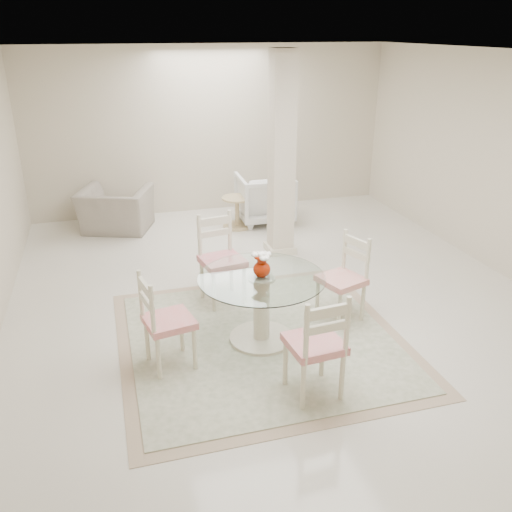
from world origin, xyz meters
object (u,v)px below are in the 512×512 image
object	(u,v)px
dining_chair_east	(346,272)
dining_chair_west	(161,315)
dining_chair_south	(319,339)
armchair_white	(265,198)
recliner_taupe	(116,210)
dining_chair_north	(220,252)
red_vase	(262,265)
column	(282,157)
side_table	(237,213)
dining_table	(262,309)

from	to	relation	value
dining_chair_east	dining_chair_west	distance (m)	2.04
dining_chair_south	armchair_white	world-z (taller)	dining_chair_south
dining_chair_east	recliner_taupe	distance (m)	4.18
dining_chair_north	recliner_taupe	world-z (taller)	dining_chair_north
red_vase	column	bearing A→B (deg)	67.23
side_table	dining_chair_west	bearing A→B (deg)	-114.12
dining_chair_east	armchair_white	bearing A→B (deg)	158.81
dining_chair_west	side_table	size ratio (longest dim) A/B	2.14
dining_chair_north	dining_chair_west	distance (m)	1.45
dining_chair_east	armchair_white	size ratio (longest dim) A/B	1.22
dining_table	recliner_taupe	size ratio (longest dim) A/B	1.21
dining_chair_west	recliner_taupe	xyz separation A→B (m)	(-0.25, 3.93, -0.22)
column	side_table	distance (m)	1.64
armchair_white	dining_chair_west	bearing A→B (deg)	62.81
dining_chair_west	dining_chair_north	bearing A→B (deg)	-45.13
column	side_table	size ratio (longest dim) A/B	5.51
recliner_taupe	side_table	distance (m)	1.88
dining_chair_west	side_table	bearing A→B (deg)	-35.55
armchair_white	dining_table	bearing A→B (deg)	74.95
dining_chair_south	column	bearing A→B (deg)	-107.84
dining_chair_east	armchair_white	world-z (taller)	dining_chair_east
column	red_vase	size ratio (longest dim) A/B	10.49
dining_chair_north	dining_chair_west	bearing A→B (deg)	-133.67
dining_chair_east	red_vase	bearing A→B (deg)	-97.79
dining_chair_east	recliner_taupe	xyz separation A→B (m)	(-2.24, 3.53, -0.22)
dining_chair_north	dining_chair_west	world-z (taller)	dining_chair_north
dining_chair_north	armchair_white	xyz separation A→B (m)	(1.29, 2.51, -0.20)
red_vase	dining_chair_west	xyz separation A→B (m)	(-1.00, -0.20, -0.29)
dining_chair_west	recliner_taupe	distance (m)	3.94
dining_chair_north	dining_chair_west	size ratio (longest dim) A/B	1.08
red_vase	side_table	size ratio (longest dim) A/B	0.53
column	armchair_white	bearing A→B (deg)	82.82
dining_chair_east	dining_chair_north	xyz separation A→B (m)	(-1.19, 0.80, 0.04)
recliner_taupe	side_table	size ratio (longest dim) A/B	2.08
dining_chair_north	column	bearing A→B (deg)	36.89
dining_table	recliner_taupe	bearing A→B (deg)	108.43
dining_table	side_table	world-z (taller)	dining_table
column	dining_chair_west	size ratio (longest dim) A/B	2.58
dining_chair_east	side_table	size ratio (longest dim) A/B	2.13
dining_chair_south	dining_table	bearing A→B (deg)	-84.18
armchair_white	side_table	size ratio (longest dim) A/B	1.75
column	dining_table	size ratio (longest dim) A/B	2.19
dining_chair_west	dining_chair_south	world-z (taller)	dining_chair_south
dining_table	dining_chair_west	bearing A→B (deg)	-168.79
red_vase	dining_chair_west	world-z (taller)	dining_chair_west
red_vase	dining_chair_east	distance (m)	1.06
recliner_taupe	dining_chair_south	bearing A→B (deg)	127.54
red_vase	dining_chair_south	world-z (taller)	dining_chair_south
recliner_taupe	side_table	world-z (taller)	recliner_taupe
dining_chair_east	dining_chair_north	world-z (taller)	dining_chair_north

